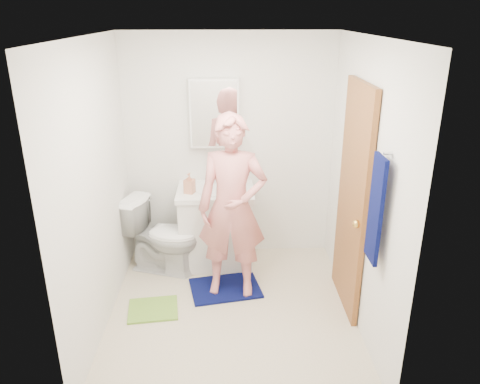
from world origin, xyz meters
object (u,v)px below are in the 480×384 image
object	(u,v)px
towel	(376,210)
soap_dispenser	(189,183)
toothbrush_cup	(236,181)
toilet	(163,236)
man	(232,208)
medicine_cabinet	(214,113)
vanity_cabinet	(216,229)

from	to	relation	value
towel	soap_dispenser	bearing A→B (deg)	135.80
towel	toothbrush_cup	distance (m)	1.90
toilet	man	bearing A→B (deg)	-103.71
medicine_cabinet	man	size ratio (longest dim) A/B	0.40
towel	soap_dispenser	xyz separation A→B (m)	(-1.44, 1.40, -0.29)
vanity_cabinet	toilet	world-z (taller)	vanity_cabinet
medicine_cabinet	toothbrush_cup	bearing A→B (deg)	-27.40
vanity_cabinet	medicine_cabinet	bearing A→B (deg)	90.00
towel	toothbrush_cup	world-z (taller)	towel
vanity_cabinet	soap_dispenser	world-z (taller)	soap_dispenser
towel	man	xyz separation A→B (m)	(-1.01, 0.90, -0.36)
vanity_cabinet	man	size ratio (longest dim) A/B	0.46
soap_dispenser	toothbrush_cup	distance (m)	0.52
towel	toothbrush_cup	bearing A→B (deg)	121.11
medicine_cabinet	towel	xyz separation A→B (m)	(1.18, -1.71, -0.35)
soap_dispenser	toothbrush_cup	bearing A→B (deg)	22.96
towel	man	world-z (taller)	man
medicine_cabinet	toothbrush_cup	xyz separation A→B (m)	(0.22, -0.11, -0.71)
toothbrush_cup	medicine_cabinet	bearing A→B (deg)	152.60
towel	toilet	world-z (taller)	towel
vanity_cabinet	toilet	xyz separation A→B (m)	(-0.55, -0.14, -0.01)
toilet	toothbrush_cup	size ratio (longest dim) A/B	7.05
toilet	medicine_cabinet	bearing A→B (deg)	-38.52
toilet	man	world-z (taller)	man
man	towel	bearing A→B (deg)	-35.71
vanity_cabinet	soap_dispenser	distance (m)	0.62
medicine_cabinet	toilet	size ratio (longest dim) A/B	0.89
toilet	towel	bearing A→B (deg)	-109.65
soap_dispenser	man	size ratio (longest dim) A/B	0.12
soap_dispenser	man	world-z (taller)	man
vanity_cabinet	towel	world-z (taller)	towel
soap_dispenser	toothbrush_cup	world-z (taller)	soap_dispenser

